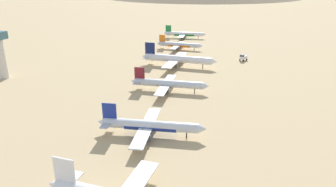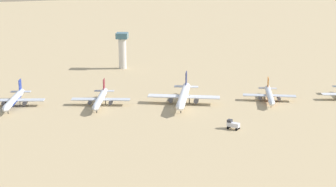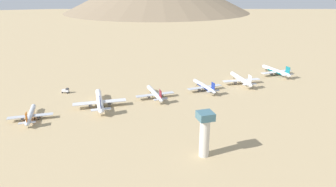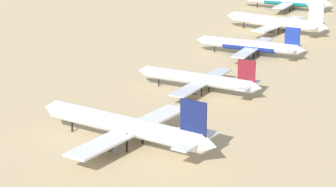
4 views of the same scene
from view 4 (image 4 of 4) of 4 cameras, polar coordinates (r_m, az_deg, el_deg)
The scene contains 6 objects.
ground_plane at distance 172.83m, azimuth 1.97°, elevation -0.02°, with size 1800.00×1800.00×0.00m, color tan.
parked_jet_0 at distance 289.81m, azimuth 9.91°, elevation 7.59°, with size 38.79×31.56×11.18m.
parked_jet_1 at distance 245.14m, azimuth 9.05°, elevation 5.90°, with size 39.73×32.30×11.45m.
parked_jet_2 at distance 210.49m, azimuth 6.88°, elevation 3.99°, with size 35.26×28.72×10.16m.
parked_jet_3 at distance 173.07m, azimuth 2.62°, elevation 1.17°, with size 35.01×28.43×10.10m.
parked_jet_4 at distance 138.04m, azimuth -3.50°, elevation -2.75°, with size 43.35×35.18×12.51m.
Camera 4 is at (-80.76, 143.84, 51.54)m, focal length 73.11 mm.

